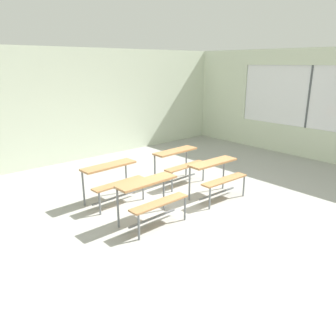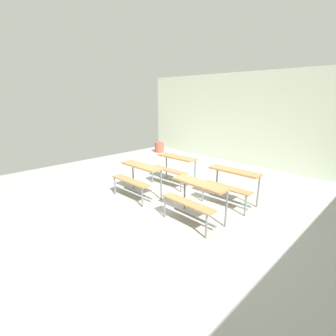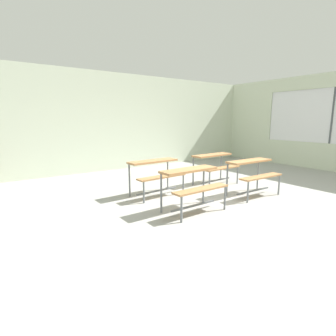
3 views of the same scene
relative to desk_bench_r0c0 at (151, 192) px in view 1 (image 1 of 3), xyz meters
name	(u,v)px [view 1 (image 1 of 3)]	position (x,y,z in m)	size (l,w,h in m)	color
ground	(193,211)	(0.91, -0.08, -0.59)	(10.00, 9.00, 0.05)	#9E9E99
wall_back	(76,106)	(0.91, 4.42, 0.94)	(10.00, 0.12, 3.00)	beige
wall_right	(331,109)	(5.91, -0.21, 0.88)	(0.12, 9.00, 3.00)	beige
desk_bench_r0c0	(151,192)	(0.00, 0.00, 0.00)	(1.11, 0.62, 0.74)	#A87547
desk_bench_r0c1	(217,171)	(1.67, 0.02, 0.00)	(1.11, 0.61, 0.74)	#A87547
desk_bench_r1c0	(112,175)	(-0.01, 1.19, 0.00)	(1.13, 0.64, 0.74)	#A87547
desk_bench_r1c1	(179,159)	(1.70, 1.16, 0.00)	(1.12, 0.63, 0.74)	#A87547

